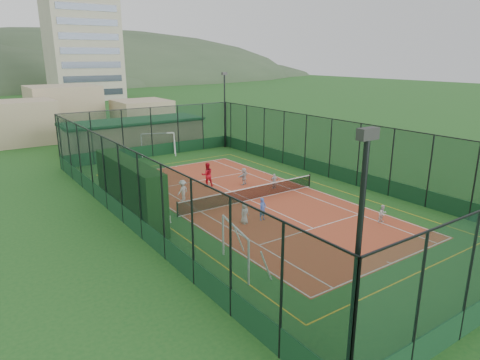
% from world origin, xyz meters
% --- Properties ---
extents(ground, '(300.00, 300.00, 0.00)m').
position_xyz_m(ground, '(0.00, 0.00, 0.00)').
color(ground, '#1D571F').
rests_on(ground, ground).
extents(court_slab, '(11.17, 23.97, 0.01)m').
position_xyz_m(court_slab, '(0.00, 0.00, 0.01)').
color(court_slab, '#C9412C').
rests_on(court_slab, ground).
extents(tennis_net, '(11.67, 0.12, 1.06)m').
position_xyz_m(tennis_net, '(0.00, 0.00, 0.53)').
color(tennis_net, black).
rests_on(tennis_net, ground).
extents(perimeter_fence, '(18.12, 34.12, 5.00)m').
position_xyz_m(perimeter_fence, '(0.00, 0.00, 2.50)').
color(perimeter_fence, '#103020').
rests_on(perimeter_fence, ground).
extents(floodlight_sw, '(0.60, 0.26, 8.25)m').
position_xyz_m(floodlight_sw, '(-8.60, -16.60, 4.12)').
color(floodlight_sw, black).
rests_on(floodlight_sw, ground).
extents(floodlight_ne, '(0.60, 0.26, 8.25)m').
position_xyz_m(floodlight_ne, '(8.60, 16.60, 4.12)').
color(floodlight_ne, black).
rests_on(floodlight_ne, ground).
extents(clubhouse, '(15.20, 7.20, 3.15)m').
position_xyz_m(clubhouse, '(0.00, 22.00, 1.57)').
color(clubhouse, tan).
rests_on(clubhouse, ground).
extents(apartment_tower, '(15.00, 12.00, 30.00)m').
position_xyz_m(apartment_tower, '(12.00, 82.00, 15.00)').
color(apartment_tower, beige).
rests_on(apartment_tower, ground).
extents(hedge_left, '(1.29, 8.59, 3.76)m').
position_xyz_m(hedge_left, '(-8.30, 1.46, 1.88)').
color(hedge_left, black).
rests_on(hedge_left, ground).
extents(white_bench, '(1.64, 0.80, 0.89)m').
position_xyz_m(white_bench, '(-7.80, -1.58, 0.45)').
color(white_bench, white).
rests_on(white_bench, ground).
extents(futsal_goal_near, '(3.51, 1.68, 2.18)m').
position_xyz_m(futsal_goal_near, '(-6.67, -7.86, 1.09)').
color(futsal_goal_near, white).
rests_on(futsal_goal_near, ground).
extents(futsal_goal_far, '(3.59, 2.21, 2.24)m').
position_xyz_m(futsal_goal_far, '(0.80, 17.38, 1.12)').
color(futsal_goal_far, white).
rests_on(futsal_goal_far, ground).
extents(child_near_left, '(0.74, 0.58, 1.34)m').
position_xyz_m(child_near_left, '(-2.90, -3.37, 0.68)').
color(child_near_left, silver).
rests_on(child_near_left, court_slab).
extents(child_near_mid, '(0.57, 0.42, 1.43)m').
position_xyz_m(child_near_mid, '(-1.62, -3.52, 0.73)').
color(child_near_mid, '#486DCC').
rests_on(child_near_mid, court_slab).
extents(child_near_right, '(0.58, 0.47, 1.13)m').
position_xyz_m(child_near_right, '(4.22, -8.10, 0.57)').
color(child_near_right, silver).
rests_on(child_near_right, court_slab).
extents(child_far_left, '(1.10, 0.87, 1.49)m').
position_xyz_m(child_far_left, '(-3.96, 2.75, 0.76)').
color(child_far_left, white).
rests_on(child_far_left, court_slab).
extents(child_far_right, '(0.75, 0.46, 1.19)m').
position_xyz_m(child_far_right, '(3.18, 1.20, 0.60)').
color(child_far_right, silver).
rests_on(child_far_right, court_slab).
extents(child_far_back, '(1.33, 0.87, 1.38)m').
position_xyz_m(child_far_back, '(1.85, 3.40, 0.70)').
color(child_far_back, silver).
rests_on(child_far_back, court_slab).
extents(coach, '(1.07, 0.92, 1.91)m').
position_xyz_m(coach, '(-0.80, 4.67, 0.97)').
color(coach, red).
rests_on(coach, court_slab).
extents(tennis_balls, '(5.32, 0.43, 0.07)m').
position_xyz_m(tennis_balls, '(-0.95, 0.68, 0.04)').
color(tennis_balls, '#CCE033').
rests_on(tennis_balls, court_slab).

